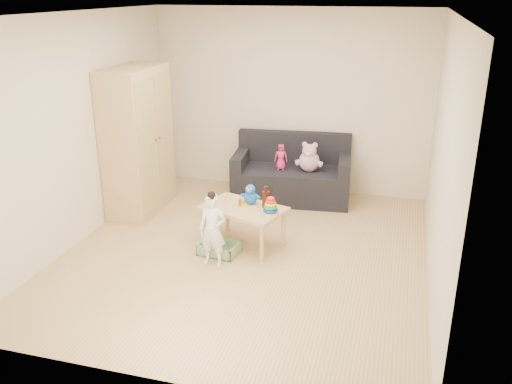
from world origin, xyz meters
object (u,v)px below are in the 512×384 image
(sofa, at_px, (291,184))
(play_table, at_px, (244,226))
(toddler, at_px, (212,230))
(wardrobe, at_px, (138,141))

(sofa, xyz_separation_m, play_table, (-0.22, -1.62, 0.01))
(sofa, height_order, toddler, toddler)
(sofa, bearing_deg, toddler, -106.81)
(play_table, xyz_separation_m, toddler, (-0.19, -0.53, 0.16))
(wardrobe, relative_size, toddler, 2.38)
(wardrobe, xyz_separation_m, play_table, (1.65, -0.70, -0.72))
(wardrobe, relative_size, sofa, 1.18)
(wardrobe, distance_m, toddler, 1.98)
(sofa, distance_m, toddler, 2.19)
(sofa, bearing_deg, wardrobe, -159.82)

